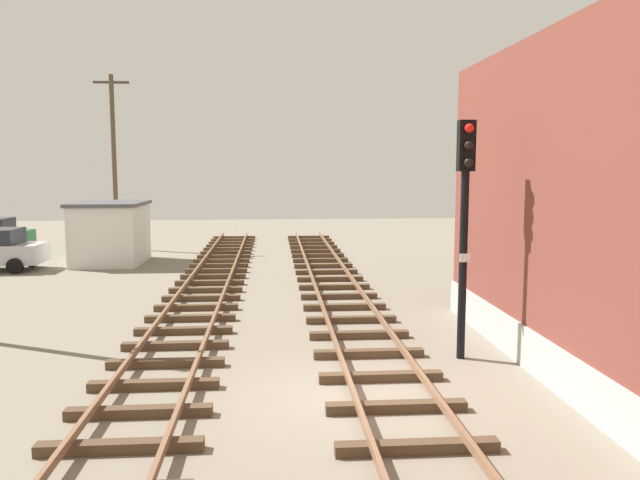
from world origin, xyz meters
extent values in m
plane|color=slate|center=(0.00, 0.00, 0.00)|extent=(80.00, 80.00, 0.00)
cube|color=#4C3826|center=(0.63, -2.35, 0.09)|extent=(2.50, 0.24, 0.18)
cube|color=#4C3826|center=(0.63, -0.78, 0.09)|extent=(2.50, 0.24, 0.18)
cube|color=#4C3826|center=(0.63, 0.78, 0.09)|extent=(2.50, 0.24, 0.18)
cube|color=#4C3826|center=(0.63, 2.35, 0.09)|extent=(2.50, 0.24, 0.18)
cube|color=#4C3826|center=(0.63, 3.91, 0.09)|extent=(2.50, 0.24, 0.18)
cube|color=#4C3826|center=(0.63, 5.47, 0.09)|extent=(2.50, 0.24, 0.18)
cube|color=#4C3826|center=(0.63, 7.04, 0.09)|extent=(2.50, 0.24, 0.18)
cube|color=#4C3826|center=(0.63, 8.60, 0.09)|extent=(2.50, 0.24, 0.18)
cube|color=#4C3826|center=(0.63, 10.16, 0.09)|extent=(2.50, 0.24, 0.18)
cube|color=#4C3826|center=(0.63, 11.73, 0.09)|extent=(2.50, 0.24, 0.18)
cube|color=#4C3826|center=(0.63, 13.29, 0.09)|extent=(2.50, 0.24, 0.18)
cube|color=#4C3826|center=(0.63, 14.85, 0.09)|extent=(2.50, 0.24, 0.18)
cube|color=#4C3826|center=(0.63, 16.42, 0.09)|extent=(2.50, 0.24, 0.18)
cube|color=#4C3826|center=(0.63, 17.98, 0.09)|extent=(2.50, 0.24, 0.18)
cube|color=#4C3826|center=(0.63, 19.55, 0.09)|extent=(2.50, 0.24, 0.18)
cube|color=#4C3826|center=(0.63, 21.11, 0.09)|extent=(2.50, 0.24, 0.18)
cube|color=#4C3826|center=(0.63, 22.67, 0.09)|extent=(2.50, 0.24, 0.18)
cube|color=#4C3826|center=(0.63, 24.24, 0.09)|extent=(2.50, 0.24, 0.18)
cube|color=#4C3826|center=(0.63, 25.80, 0.09)|extent=(2.50, 0.24, 0.18)
cube|color=brown|center=(-0.09, 0.00, 0.25)|extent=(0.08, 53.16, 0.14)
cube|color=brown|center=(1.35, 0.00, 0.25)|extent=(0.08, 53.16, 0.14)
cube|color=#4C3826|center=(-3.83, -1.99, 0.09)|extent=(2.50, 0.24, 0.18)
cube|color=#4C3826|center=(-3.83, -0.66, 0.09)|extent=(2.50, 0.24, 0.18)
cube|color=#4C3826|center=(-3.83, 0.66, 0.09)|extent=(2.50, 0.24, 0.18)
cube|color=#4C3826|center=(-3.83, 1.99, 0.09)|extent=(2.50, 0.24, 0.18)
cube|color=#4C3826|center=(-3.83, 3.32, 0.09)|extent=(2.50, 0.24, 0.18)
cube|color=#4C3826|center=(-3.83, 4.65, 0.09)|extent=(2.50, 0.24, 0.18)
cube|color=#4C3826|center=(-3.83, 5.98, 0.09)|extent=(2.50, 0.24, 0.18)
cube|color=#4C3826|center=(-3.83, 7.31, 0.09)|extent=(2.50, 0.24, 0.18)
cube|color=#4C3826|center=(-3.83, 8.64, 0.09)|extent=(2.50, 0.24, 0.18)
cube|color=#4C3826|center=(-3.83, 9.97, 0.09)|extent=(2.50, 0.24, 0.18)
cube|color=#4C3826|center=(-3.83, 11.30, 0.09)|extent=(2.50, 0.24, 0.18)
cube|color=#4C3826|center=(-3.83, 12.63, 0.09)|extent=(2.50, 0.24, 0.18)
cube|color=#4C3826|center=(-3.83, 13.96, 0.09)|extent=(2.50, 0.24, 0.18)
cube|color=#4C3826|center=(-3.83, 15.28, 0.09)|extent=(2.50, 0.24, 0.18)
cube|color=#4C3826|center=(-3.83, 16.61, 0.09)|extent=(2.50, 0.24, 0.18)
cube|color=#4C3826|center=(-3.83, 17.94, 0.09)|extent=(2.50, 0.24, 0.18)
cube|color=#4C3826|center=(-3.83, 19.27, 0.09)|extent=(2.50, 0.24, 0.18)
cube|color=#4C3826|center=(-3.83, 20.60, 0.09)|extent=(2.50, 0.24, 0.18)
cube|color=#4C3826|center=(-3.83, 21.93, 0.09)|extent=(2.50, 0.24, 0.18)
cube|color=#4C3826|center=(-3.83, 23.26, 0.09)|extent=(2.50, 0.24, 0.18)
cube|color=#4C3826|center=(-3.83, 24.59, 0.09)|extent=(2.50, 0.24, 0.18)
cube|color=#4C3826|center=(-3.83, 25.92, 0.09)|extent=(2.50, 0.24, 0.18)
cube|color=brown|center=(-4.55, 0.00, 0.25)|extent=(0.08, 53.16, 0.14)
cube|color=brown|center=(-3.11, 0.00, 0.25)|extent=(0.08, 53.16, 0.14)
cylinder|color=black|center=(2.69, 2.14, 2.10)|extent=(0.18, 0.18, 4.20)
cube|color=black|center=(2.69, 2.14, 4.75)|extent=(0.36, 0.24, 1.10)
sphere|color=red|center=(2.69, 1.96, 5.11)|extent=(0.20, 0.20, 0.20)
sphere|color=black|center=(2.69, 1.96, 4.75)|extent=(0.20, 0.20, 0.20)
sphere|color=black|center=(2.69, 1.96, 4.38)|extent=(0.20, 0.20, 0.20)
cube|color=white|center=(2.69, 2.00, 2.31)|extent=(0.24, 0.03, 0.18)
cube|color=#B2B2AD|center=(3.86, -1.19, 0.45)|extent=(0.08, 15.93, 0.90)
cube|color=silver|center=(-8.78, 16.97, 1.30)|extent=(2.80, 3.60, 2.60)
cube|color=#4C4C51|center=(-8.78, 16.97, 2.68)|extent=(3.00, 3.80, 0.16)
cube|color=brown|center=(-10.20, 16.97, 1.00)|extent=(0.06, 0.90, 2.00)
cylinder|color=black|center=(-11.94, 16.16, 0.32)|extent=(0.64, 0.24, 0.64)
cylinder|color=black|center=(-11.94, 14.36, 0.32)|extent=(0.64, 0.24, 0.64)
cylinder|color=black|center=(-14.62, 21.77, 0.32)|extent=(0.64, 0.24, 0.64)
cylinder|color=black|center=(-14.62, 19.97, 0.32)|extent=(0.64, 0.24, 0.64)
cylinder|color=brown|center=(-9.75, 21.93, 4.52)|extent=(0.24, 0.24, 9.04)
cube|color=#4C3D2D|center=(-9.75, 21.93, 8.64)|extent=(1.80, 0.12, 0.12)
camera|label=1|loc=(-1.51, -11.00, 4.28)|focal=34.41mm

